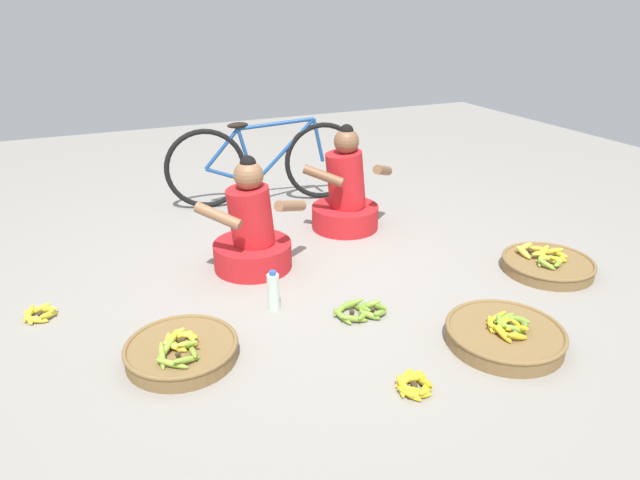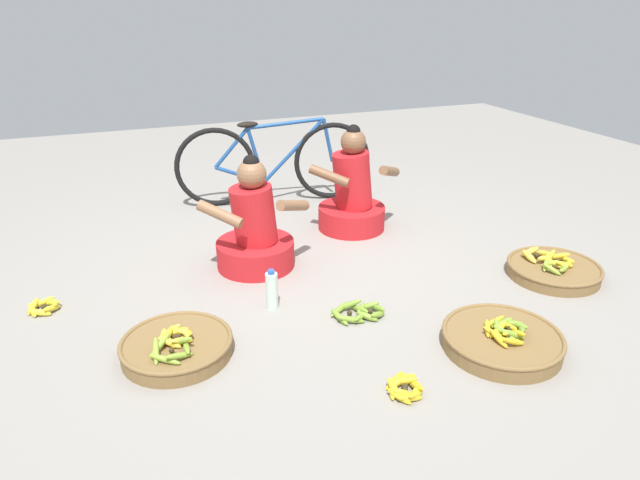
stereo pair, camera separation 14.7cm
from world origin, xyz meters
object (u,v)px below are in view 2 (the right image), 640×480
(banana_basket_mid_right, at_px, (553,269))
(loose_bananas_near_bicycle, at_px, (405,388))
(water_bottle, at_px, (272,290))
(loose_bananas_front_right, at_px, (44,306))
(loose_bananas_back_right, at_px, (359,312))
(vendor_woman_front, at_px, (255,232))
(banana_basket_back_left, at_px, (502,339))
(bicycle_leaning, at_px, (275,162))
(vendor_woman_behind, at_px, (352,196))
(banana_basket_back_center, at_px, (177,346))

(banana_basket_mid_right, bearing_deg, loose_bananas_near_bicycle, -155.03)
(water_bottle, bearing_deg, loose_bananas_front_right, 160.23)
(loose_bananas_front_right, bearing_deg, loose_bananas_back_right, -23.11)
(vendor_woman_front, height_order, loose_bananas_near_bicycle, vendor_woman_front)
(loose_bananas_near_bicycle, xyz_separation_m, water_bottle, (-0.35, 0.96, 0.09))
(loose_bananas_back_right, xyz_separation_m, water_bottle, (-0.43, 0.27, 0.09))
(vendor_woman_front, xyz_separation_m, banana_basket_back_left, (0.93, -1.40, -0.19))
(bicycle_leaning, distance_m, loose_bananas_front_right, 2.27)
(loose_bananas_front_right, xyz_separation_m, loose_bananas_near_bicycle, (1.60, -1.41, -0.00))
(loose_bananas_near_bicycle, bearing_deg, vendor_woman_behind, 72.98)
(banana_basket_mid_right, height_order, loose_bananas_front_right, banana_basket_mid_right)
(loose_bananas_near_bicycle, bearing_deg, banana_basket_back_center, 144.07)
(loose_bananas_front_right, relative_size, loose_bananas_back_right, 0.63)
(banana_basket_back_center, height_order, banana_basket_mid_right, banana_basket_back_center)
(banana_basket_mid_right, relative_size, loose_bananas_back_right, 1.84)
(bicycle_leaning, distance_m, banana_basket_mid_right, 2.42)
(banana_basket_back_left, distance_m, loose_bananas_front_right, 2.58)
(banana_basket_back_center, height_order, banana_basket_back_left, banana_basket_back_center)
(vendor_woman_behind, xyz_separation_m, water_bottle, (-0.94, -0.96, -0.15))
(banana_basket_back_left, bearing_deg, bicycle_leaning, 99.38)
(vendor_woman_front, bearing_deg, loose_bananas_back_right, -66.08)
(vendor_woman_behind, height_order, banana_basket_mid_right, vendor_woman_behind)
(vendor_woman_front, relative_size, vendor_woman_behind, 0.94)
(banana_basket_mid_right, bearing_deg, vendor_woman_behind, 125.85)
(vendor_woman_front, relative_size, bicycle_leaning, 0.46)
(banana_basket_back_center, bearing_deg, loose_bananas_front_right, 132.26)
(bicycle_leaning, relative_size, banana_basket_back_left, 2.73)
(banana_basket_mid_right, bearing_deg, vendor_woman_front, 154.39)
(vendor_woman_front, bearing_deg, banana_basket_mid_right, -25.61)
(loose_bananas_back_right, bearing_deg, water_bottle, 148.18)
(loose_bananas_near_bicycle, bearing_deg, bicycle_leaning, 85.57)
(banana_basket_back_center, relative_size, loose_bananas_front_right, 2.79)
(water_bottle, bearing_deg, vendor_woman_front, 84.17)
(vendor_woman_behind, bearing_deg, loose_bananas_near_bicycle, -107.02)
(bicycle_leaning, bearing_deg, loose_bananas_near_bicycle, -94.43)
(loose_bananas_near_bicycle, relative_size, water_bottle, 0.83)
(banana_basket_back_left, relative_size, loose_bananas_near_bicycle, 3.01)
(bicycle_leaning, height_order, loose_bananas_near_bicycle, bicycle_leaning)
(vendor_woman_front, distance_m, vendor_woman_behind, 0.96)
(banana_basket_back_left, xyz_separation_m, loose_bananas_back_right, (-0.56, 0.56, -0.03))
(bicycle_leaning, bearing_deg, banana_basket_mid_right, -58.23)
(water_bottle, bearing_deg, banana_basket_back_center, -154.61)
(vendor_woman_front, bearing_deg, banana_basket_back_left, -56.39)
(bicycle_leaning, bearing_deg, water_bottle, -107.59)
(vendor_woman_behind, relative_size, banana_basket_mid_right, 1.38)
(loose_bananas_front_right, bearing_deg, water_bottle, -19.77)
(vendor_woman_behind, relative_size, bicycle_leaning, 0.49)
(vendor_woman_behind, relative_size, banana_basket_back_center, 1.44)
(banana_basket_back_left, xyz_separation_m, loose_bananas_near_bicycle, (-0.64, -0.13, -0.03))
(banana_basket_back_left, distance_m, water_bottle, 1.29)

